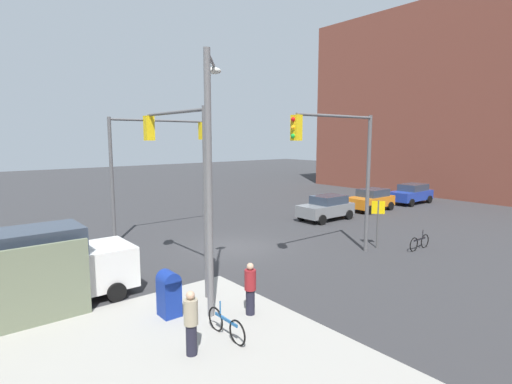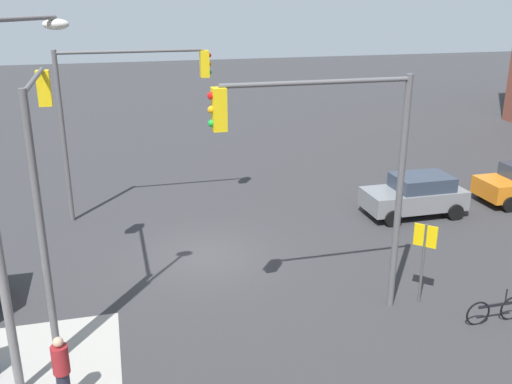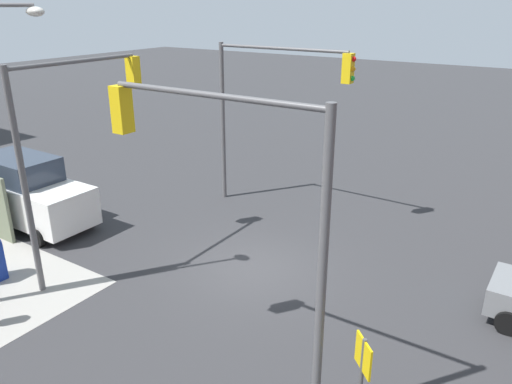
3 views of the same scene
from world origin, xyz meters
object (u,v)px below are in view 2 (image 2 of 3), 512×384
at_px(sedan_gray, 415,195).
at_px(traffic_signal_se_corner, 121,99).
at_px(bicycle_at_crosswalk, 495,310).
at_px(traffic_signal_nw_corner, 332,153).
at_px(street_lamp_corner, 3,186).
at_px(traffic_signal_ne_corner, 41,155).
at_px(pedestrian_crossing, 62,370).

bearing_deg(sedan_gray, traffic_signal_se_corner, -14.36).
bearing_deg(traffic_signal_se_corner, bicycle_at_crosswalk, 130.91).
bearing_deg(traffic_signal_se_corner, traffic_signal_nw_corner, 118.24).
xyz_separation_m(traffic_signal_se_corner, bicycle_at_crosswalk, (-9.10, 10.50, -4.30)).
bearing_deg(traffic_signal_nw_corner, street_lamp_corner, 7.64).
relative_size(traffic_signal_nw_corner, bicycle_at_crosswalk, 3.71).
xyz_separation_m(traffic_signal_nw_corner, traffic_signal_se_corner, (4.83, -9.00, 0.03)).
relative_size(traffic_signal_nw_corner, traffic_signal_ne_corner, 1.00).
height_order(pedestrian_crossing, bicycle_at_crosswalk, pedestrian_crossing).
bearing_deg(traffic_signal_nw_corner, sedan_gray, -134.99).
height_order(traffic_signal_se_corner, sedan_gray, traffic_signal_se_corner).
xyz_separation_m(traffic_signal_se_corner, pedestrian_crossing, (1.90, 11.00, -3.79)).
height_order(traffic_signal_nw_corner, sedan_gray, traffic_signal_nw_corner).
bearing_deg(traffic_signal_nw_corner, traffic_signal_se_corner, -61.76).
relative_size(traffic_signal_ne_corner, street_lamp_corner, 0.81).
relative_size(traffic_signal_se_corner, bicycle_at_crosswalk, 3.71).
distance_m(pedestrian_crossing, bicycle_at_crosswalk, 11.03).
bearing_deg(bicycle_at_crosswalk, pedestrian_crossing, 2.60).
height_order(street_lamp_corner, bicycle_at_crosswalk, street_lamp_corner).
bearing_deg(bicycle_at_crosswalk, traffic_signal_ne_corner, -16.03).
bearing_deg(traffic_signal_ne_corner, traffic_signal_se_corner, -106.90).
relative_size(traffic_signal_se_corner, street_lamp_corner, 0.81).
relative_size(traffic_signal_se_corner, sedan_gray, 1.65).
bearing_deg(traffic_signal_se_corner, pedestrian_crossing, 80.18).
xyz_separation_m(street_lamp_corner, pedestrian_crossing, (-0.77, 0.99, -3.84)).
relative_size(traffic_signal_nw_corner, pedestrian_crossing, 3.91).
bearing_deg(sedan_gray, traffic_signal_nw_corner, 45.01).
distance_m(sedan_gray, bicycle_at_crosswalk, 7.93).
height_order(sedan_gray, bicycle_at_crosswalk, sedan_gray).
bearing_deg(street_lamp_corner, pedestrian_crossing, 127.96).
height_order(street_lamp_corner, pedestrian_crossing, street_lamp_corner).
distance_m(traffic_signal_ne_corner, bicycle_at_crosswalk, 12.50).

